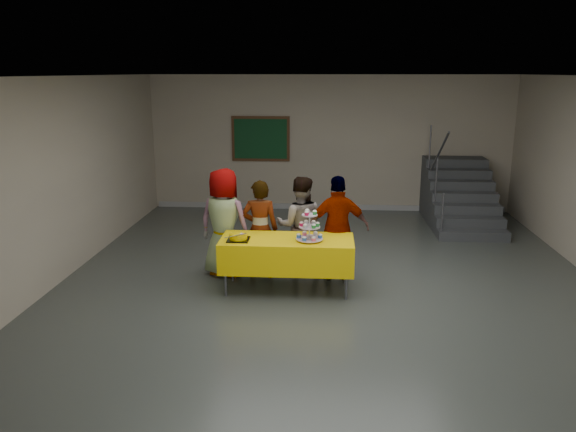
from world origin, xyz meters
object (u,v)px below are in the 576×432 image
Objects in this scene: staircase at (458,198)px; cupcake_stand at (309,229)px; schoolchild_a at (224,223)px; schoolchild_b at (260,229)px; bear_cake at (238,236)px; noticeboard at (261,139)px; schoolchild_c at (300,226)px; schoolchild_d at (338,228)px; bake_table at (287,253)px.

cupcake_stand is at bearing -125.58° from staircase.
schoolchild_b is at bearing -169.23° from schoolchild_a.
schoolchild_b is at bearing 142.28° from cupcake_stand.
bear_cake is 0.24× the size of schoolchild_b.
noticeboard reaches higher than staircase.
schoolchild_b is 1.16× the size of noticeboard.
schoolchild_d is (0.58, -0.22, 0.03)m from schoolchild_c.
cupcake_stand is 5.19m from noticeboard.
staircase is 1.85× the size of noticeboard.
bear_cake is at bearing 131.73° from schoolchild_a.
schoolchild_b is at bearing 18.40° from schoolchild_c.
cupcake_stand is at bearing -12.55° from bake_table.
schoolchild_b is 0.95× the size of schoolchild_d.
schoolchild_a is (-1.00, 0.57, 0.28)m from bake_table.
schoolchild_a is 0.69× the size of staircase.
staircase is at bearing -11.16° from noticeboard.
schoolchild_a is (-0.33, 0.69, 0.00)m from bear_cake.
bake_table is 1.23× the size of schoolchild_c.
noticeboard is at bearing 100.89° from bake_table.
schoolchild_a is (-1.32, 0.64, -0.11)m from cupcake_stand.
cupcake_stand reaches higher than bake_table.
staircase reaches higher than cupcake_stand.
schoolchild_a reaches higher than schoolchild_b.
schoolchild_a is at bearing 115.45° from bear_cake.
noticeboard is (-0.27, 5.04, 0.77)m from bear_cake.
schoolchild_b reaches higher than bake_table.
schoolchild_d reaches higher than bake_table.
schoolchild_a is 4.41m from noticeboard.
bake_table is 0.71m from schoolchild_b.
noticeboard is (-1.27, 4.99, 0.66)m from cupcake_stand.
cupcake_stand is at bearing 47.43° from schoolchild_d.
bear_cake is 0.77m from schoolchild_a.
schoolchild_b reaches higher than bear_cake.
bear_cake is 1.18m from schoolchild_c.
noticeboard reaches higher than schoolchild_b.
bear_cake is 0.68m from schoolchild_b.
noticeboard reaches higher than bake_table.
schoolchild_c is 0.96× the size of schoolchild_d.
bake_table is at bearing -79.11° from noticeboard.
cupcake_stand is 0.19× the size of staircase.
staircase is at bearing -138.75° from schoolchild_b.
bear_cake is at bearing -177.30° from cupcake_stand.
schoolchild_c reaches higher than cupcake_stand.
noticeboard is at bearing -76.51° from schoolchild_d.
schoolchild_b is 5.17m from staircase.
schoolchild_a reaches higher than cupcake_stand.
schoolchild_d reaches higher than bear_cake.
schoolchild_a is 1.09× the size of schoolchild_c.
schoolchild_a is 1.28× the size of noticeboard.
schoolchild_a is 1.10× the size of schoolchild_b.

